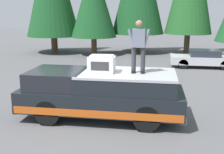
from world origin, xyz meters
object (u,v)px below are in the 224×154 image
pickup_truck (101,94)px  person_on_truck_bed (139,45)px  compressor_unit (102,64)px  parked_car_silver (203,59)px

pickup_truck → person_on_truck_bed: (0.00, -1.24, 1.68)m
pickup_truck → compressor_unit: compressor_unit is taller
parked_car_silver → compressor_unit: bearing=153.7°
parked_car_silver → person_on_truck_bed: bearing=159.4°
pickup_truck → parked_car_silver: size_ratio=1.35×
pickup_truck → person_on_truck_bed: person_on_truck_bed is taller
pickup_truck → parked_car_silver: pickup_truck is taller
compressor_unit → pickup_truck: bearing=26.8°
pickup_truck → person_on_truck_bed: size_ratio=3.28×
person_on_truck_bed → parked_car_silver: size_ratio=0.41×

